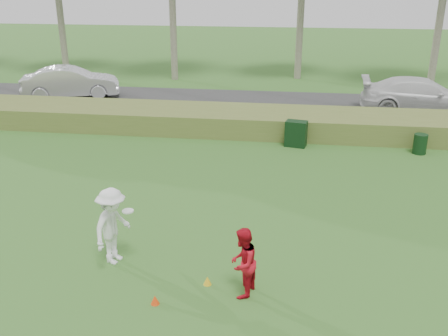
% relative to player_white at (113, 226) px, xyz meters
% --- Properties ---
extents(ground, '(120.00, 120.00, 0.00)m').
position_rel_player_white_xyz_m(ground, '(2.17, -0.83, -0.94)').
color(ground, '#2B6020').
rests_on(ground, ground).
extents(reed_strip, '(80.00, 3.00, 0.90)m').
position_rel_player_white_xyz_m(reed_strip, '(2.17, 11.17, -0.49)').
color(reed_strip, '#556829').
rests_on(reed_strip, ground).
extents(park_road, '(80.00, 6.00, 0.06)m').
position_rel_player_white_xyz_m(park_road, '(2.17, 16.17, -0.91)').
color(park_road, '#2D2D2D').
rests_on(park_road, ground).
extents(player_white, '(1.03, 1.35, 1.88)m').
position_rel_player_white_xyz_m(player_white, '(0.00, 0.00, 0.00)').
color(player_white, white).
rests_on(player_white, ground).
extents(player_red, '(0.76, 0.88, 1.56)m').
position_rel_player_white_xyz_m(player_red, '(3.15, -0.90, -0.16)').
color(player_red, red).
rests_on(player_red, ground).
extents(cone_orange, '(0.18, 0.18, 0.20)m').
position_rel_player_white_xyz_m(cone_orange, '(1.39, -1.49, -0.84)').
color(cone_orange, '#F7410D').
rests_on(cone_orange, ground).
extents(cone_yellow, '(0.18, 0.18, 0.20)m').
position_rel_player_white_xyz_m(cone_yellow, '(2.35, -0.65, -0.84)').
color(cone_yellow, yellow).
rests_on(cone_yellow, ground).
extents(utility_cabinet, '(0.91, 0.67, 1.03)m').
position_rel_player_white_xyz_m(utility_cabinet, '(4.18, 9.34, -0.42)').
color(utility_cabinet, black).
rests_on(utility_cabinet, ground).
extents(trash_bin, '(0.56, 0.56, 0.77)m').
position_rel_player_white_xyz_m(trash_bin, '(8.90, 9.12, -0.56)').
color(trash_bin, black).
rests_on(trash_bin, ground).
extents(car_mid, '(5.46, 3.42, 1.70)m').
position_rel_player_white_xyz_m(car_mid, '(-8.20, 15.97, -0.03)').
color(car_mid, silver).
rests_on(car_mid, park_road).
extents(car_right, '(5.98, 2.76, 1.69)m').
position_rel_player_white_xyz_m(car_right, '(10.22, 15.28, -0.03)').
color(car_right, silver).
rests_on(car_right, park_road).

